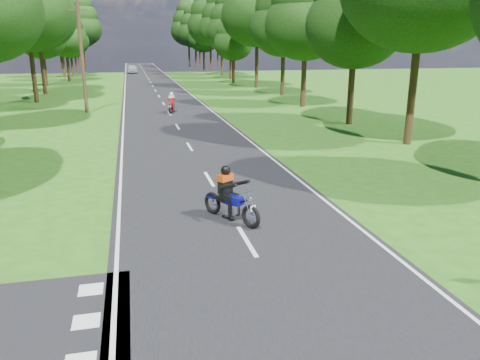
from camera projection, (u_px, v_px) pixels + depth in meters
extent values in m
plane|color=#295713|center=(268.00, 278.00, 10.37)|extent=(160.00, 160.00, 0.00)
cube|color=black|center=(153.00, 86.00, 57.11)|extent=(7.00, 140.00, 0.02)
cube|color=silver|center=(247.00, 241.00, 12.23)|extent=(0.12, 2.00, 0.01)
cube|color=silver|center=(209.00, 179.00, 17.84)|extent=(0.12, 2.00, 0.01)
cube|color=silver|center=(190.00, 147.00, 23.45)|extent=(0.12, 2.00, 0.01)
cube|color=silver|center=(177.00, 127.00, 29.06)|extent=(0.12, 2.00, 0.01)
cube|color=silver|center=(169.00, 113.00, 34.67)|extent=(0.12, 2.00, 0.01)
cube|color=silver|center=(163.00, 104.00, 40.28)|extent=(0.12, 2.00, 0.01)
cube|color=silver|center=(159.00, 96.00, 45.89)|extent=(0.12, 2.00, 0.01)
cube|color=silver|center=(156.00, 90.00, 51.50)|extent=(0.12, 2.00, 0.01)
cube|color=silver|center=(153.00, 86.00, 57.11)|extent=(0.12, 2.00, 0.01)
cube|color=silver|center=(150.00, 82.00, 62.72)|extent=(0.12, 2.00, 0.01)
cube|color=silver|center=(149.00, 79.00, 68.33)|extent=(0.12, 2.00, 0.01)
cube|color=silver|center=(147.00, 76.00, 73.94)|extent=(0.12, 2.00, 0.01)
cube|color=silver|center=(145.00, 74.00, 79.55)|extent=(0.12, 2.00, 0.01)
cube|color=silver|center=(144.00, 72.00, 85.16)|extent=(0.12, 2.00, 0.01)
cube|color=silver|center=(143.00, 70.00, 90.77)|extent=(0.12, 2.00, 0.01)
cube|color=silver|center=(142.00, 69.00, 96.38)|extent=(0.12, 2.00, 0.01)
cube|color=silver|center=(141.00, 67.00, 101.99)|extent=(0.12, 2.00, 0.01)
cube|color=silver|center=(141.00, 66.00, 107.60)|extent=(0.12, 2.00, 0.01)
cube|color=silver|center=(140.00, 65.00, 113.21)|extent=(0.12, 2.00, 0.01)
cube|color=silver|center=(139.00, 64.00, 118.82)|extent=(0.12, 2.00, 0.01)
cube|color=silver|center=(125.00, 86.00, 56.39)|extent=(0.10, 140.00, 0.01)
cube|color=silver|center=(180.00, 85.00, 57.83)|extent=(0.10, 140.00, 0.01)
cube|color=silver|center=(86.00, 321.00, 8.70)|extent=(0.50, 0.50, 0.01)
cube|color=silver|center=(91.00, 289.00, 9.82)|extent=(0.50, 0.50, 0.01)
cylinder|color=black|center=(34.00, 77.00, 40.70)|extent=(0.40, 0.40, 4.32)
ellipsoid|color=black|center=(26.00, 13.00, 39.20)|extent=(7.56, 7.56, 6.42)
cylinder|color=black|center=(43.00, 72.00, 47.60)|extent=(0.40, 0.40, 4.40)
ellipsoid|color=black|center=(37.00, 16.00, 46.08)|extent=(7.71, 7.71, 6.55)
cylinder|color=black|center=(45.00, 73.00, 56.53)|extent=(0.40, 0.40, 3.20)
ellipsoid|color=black|center=(41.00, 39.00, 55.42)|extent=(5.60, 5.60, 4.76)
ellipsoid|color=black|center=(40.00, 25.00, 54.99)|extent=(4.80, 4.80, 4.08)
ellipsoid|color=black|center=(38.00, 11.00, 54.55)|extent=(3.60, 3.60, 3.06)
cylinder|color=black|center=(69.00, 69.00, 63.83)|extent=(0.40, 0.40, 3.22)
ellipsoid|color=black|center=(66.00, 39.00, 62.71)|extent=(5.64, 5.64, 4.79)
ellipsoid|color=black|center=(64.00, 27.00, 62.27)|extent=(4.83, 4.83, 4.11)
ellipsoid|color=black|center=(63.00, 14.00, 61.83)|extent=(3.62, 3.62, 3.08)
cylinder|color=black|center=(64.00, 66.00, 70.69)|extent=(0.40, 0.40, 3.61)
ellipsoid|color=black|center=(61.00, 35.00, 69.45)|extent=(6.31, 6.31, 5.37)
ellipsoid|color=black|center=(59.00, 22.00, 68.95)|extent=(5.41, 5.41, 4.60)
ellipsoid|color=black|center=(58.00, 10.00, 68.46)|extent=(4.06, 4.06, 3.45)
cylinder|color=black|center=(72.00, 66.00, 78.22)|extent=(0.40, 0.40, 2.67)
ellipsoid|color=black|center=(70.00, 46.00, 77.30)|extent=(4.67, 4.67, 3.97)
ellipsoid|color=black|center=(69.00, 38.00, 76.93)|extent=(4.00, 4.00, 3.40)
ellipsoid|color=black|center=(69.00, 29.00, 76.57)|extent=(3.00, 3.00, 2.55)
cylinder|color=black|center=(76.00, 63.00, 86.67)|extent=(0.40, 0.40, 3.09)
ellipsoid|color=black|center=(74.00, 42.00, 85.60)|extent=(5.40, 5.40, 4.59)
ellipsoid|color=black|center=(73.00, 33.00, 85.18)|extent=(4.63, 4.63, 3.93)
ellipsoid|color=black|center=(72.00, 24.00, 84.76)|extent=(3.47, 3.47, 2.95)
cylinder|color=black|center=(84.00, 58.00, 92.77)|extent=(0.40, 0.40, 4.48)
ellipsoid|color=black|center=(81.00, 29.00, 91.22)|extent=(7.84, 7.84, 6.66)
ellipsoid|color=black|center=(80.00, 17.00, 90.61)|extent=(6.72, 6.72, 5.71)
ellipsoid|color=black|center=(79.00, 5.00, 90.00)|extent=(5.04, 5.04, 4.28)
cylinder|color=black|center=(83.00, 58.00, 100.99)|extent=(0.40, 0.40, 4.09)
ellipsoid|color=black|center=(80.00, 33.00, 99.58)|extent=(7.16, 7.16, 6.09)
ellipsoid|color=black|center=(80.00, 24.00, 99.02)|extent=(6.14, 6.14, 5.22)
ellipsoid|color=black|center=(79.00, 14.00, 98.46)|extent=(4.61, 4.61, 3.92)
cylinder|color=black|center=(412.00, 100.00, 23.54)|extent=(0.40, 0.40, 4.56)
cylinder|color=black|center=(351.00, 97.00, 29.73)|extent=(0.40, 0.40, 3.49)
ellipsoid|color=black|center=(355.00, 26.00, 28.52)|extent=(6.12, 6.12, 5.20)
cylinder|color=black|center=(303.00, 84.00, 38.04)|extent=(0.40, 0.40, 3.69)
ellipsoid|color=black|center=(306.00, 25.00, 36.76)|extent=(6.46, 6.46, 5.49)
ellipsoid|color=black|center=(307.00, 1.00, 36.26)|extent=(5.54, 5.54, 4.71)
cylinder|color=black|center=(283.00, 76.00, 46.53)|extent=(0.40, 0.40, 3.74)
ellipsoid|color=black|center=(284.00, 28.00, 45.24)|extent=(6.55, 6.55, 5.57)
ellipsoid|color=black|center=(284.00, 8.00, 44.73)|extent=(5.62, 5.62, 4.77)
cylinder|color=black|center=(257.00, 68.00, 54.07)|extent=(0.40, 0.40, 4.64)
ellipsoid|color=black|center=(257.00, 15.00, 52.47)|extent=(8.12, 8.12, 6.91)
cylinder|color=black|center=(234.00, 72.00, 60.80)|extent=(0.40, 0.40, 2.91)
ellipsoid|color=black|center=(233.00, 43.00, 59.79)|extent=(5.09, 5.09, 4.33)
ellipsoid|color=black|center=(233.00, 32.00, 59.39)|extent=(4.36, 4.36, 3.71)
ellipsoid|color=black|center=(233.00, 20.00, 59.00)|extent=(3.27, 3.27, 2.78)
cylinder|color=black|center=(231.00, 65.00, 67.91)|extent=(0.40, 0.40, 3.88)
ellipsoid|color=black|center=(231.00, 31.00, 66.58)|extent=(6.78, 6.78, 5.77)
ellipsoid|color=black|center=(231.00, 17.00, 66.05)|extent=(5.81, 5.81, 4.94)
ellipsoid|color=black|center=(230.00, 3.00, 65.52)|extent=(4.36, 4.36, 3.71)
cylinder|color=black|center=(222.00, 62.00, 75.87)|extent=(0.40, 0.40, 4.18)
ellipsoid|color=black|center=(222.00, 29.00, 74.42)|extent=(7.31, 7.31, 6.21)
ellipsoid|color=black|center=(221.00, 15.00, 73.85)|extent=(6.27, 6.27, 5.33)
ellipsoid|color=black|center=(221.00, 2.00, 73.28)|extent=(4.70, 4.70, 4.00)
cylinder|color=black|center=(211.00, 59.00, 84.12)|extent=(0.40, 0.40, 4.63)
ellipsoid|color=black|center=(210.00, 26.00, 82.52)|extent=(8.11, 8.11, 6.89)
ellipsoid|color=black|center=(210.00, 12.00, 81.88)|extent=(6.95, 6.95, 5.91)
cylinder|color=black|center=(204.00, 61.00, 91.08)|extent=(0.40, 0.40, 3.36)
ellipsoid|color=black|center=(204.00, 39.00, 89.92)|extent=(5.88, 5.88, 5.00)
ellipsoid|color=black|center=(203.00, 30.00, 89.46)|extent=(5.04, 5.04, 4.29)
ellipsoid|color=black|center=(203.00, 21.00, 89.00)|extent=(3.78, 3.78, 3.21)
cylinder|color=black|center=(196.00, 58.00, 97.62)|extent=(0.40, 0.40, 4.09)
ellipsoid|color=black|center=(195.00, 33.00, 96.21)|extent=(7.15, 7.15, 6.08)
ellipsoid|color=black|center=(195.00, 23.00, 95.65)|extent=(6.13, 6.13, 5.21)
ellipsoid|color=black|center=(195.00, 13.00, 95.09)|extent=(4.60, 4.60, 3.91)
cylinder|color=black|center=(189.00, 56.00, 104.72)|extent=(0.40, 0.40, 4.48)
ellipsoid|color=black|center=(189.00, 31.00, 103.17)|extent=(7.84, 7.84, 6.66)
ellipsoid|color=black|center=(188.00, 20.00, 102.56)|extent=(6.72, 6.72, 5.71)
ellipsoid|color=black|center=(188.00, 10.00, 101.94)|extent=(5.04, 5.04, 4.28)
cylinder|color=black|center=(79.00, 57.00, 109.64)|extent=(0.40, 0.40, 3.84)
ellipsoid|color=black|center=(77.00, 36.00, 108.31)|extent=(6.72, 6.72, 5.71)
ellipsoid|color=black|center=(76.00, 28.00, 107.79)|extent=(5.76, 5.76, 4.90)
ellipsoid|color=black|center=(75.00, 19.00, 107.26)|extent=(4.32, 4.32, 3.67)
cylinder|color=black|center=(200.00, 56.00, 117.76)|extent=(0.40, 0.40, 4.16)
ellipsoid|color=black|center=(199.00, 34.00, 116.32)|extent=(7.28, 7.28, 6.19)
ellipsoid|color=black|center=(199.00, 26.00, 115.75)|extent=(6.24, 6.24, 5.30)
ellipsoid|color=black|center=(199.00, 17.00, 115.19)|extent=(4.68, 4.68, 3.98)
cylinder|color=black|center=(61.00, 60.00, 95.22)|extent=(0.40, 0.40, 3.52)
ellipsoid|color=black|center=(59.00, 38.00, 94.01)|extent=(6.16, 6.16, 5.24)
ellipsoid|color=black|center=(58.00, 29.00, 93.53)|extent=(5.28, 5.28, 4.49)
ellipsoid|color=black|center=(57.00, 20.00, 93.04)|extent=(3.96, 3.96, 3.37)
cylinder|color=black|center=(218.00, 56.00, 105.06)|extent=(0.40, 0.40, 4.48)
ellipsoid|color=black|center=(218.00, 31.00, 103.51)|extent=(7.84, 7.84, 6.66)
ellipsoid|color=black|center=(217.00, 20.00, 102.90)|extent=(6.72, 6.72, 5.71)
ellipsoid|color=black|center=(217.00, 10.00, 102.29)|extent=(5.04, 5.04, 4.28)
cylinder|color=#382616|center=(82.00, 58.00, 34.12)|extent=(0.26, 0.26, 8.00)
cube|color=#382616|center=(78.00, 10.00, 33.20)|extent=(1.20, 0.10, 0.10)
imported|color=silver|center=(132.00, 69.00, 81.46)|extent=(1.83, 4.43, 1.50)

